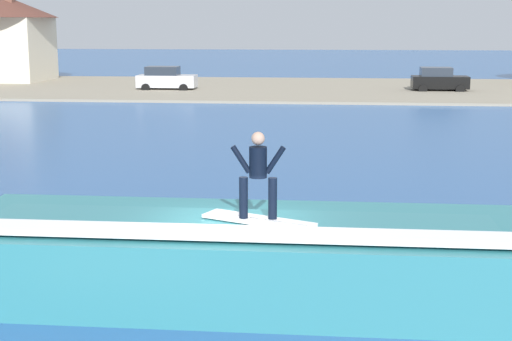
% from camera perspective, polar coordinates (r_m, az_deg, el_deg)
% --- Properties ---
extents(ground_plane, '(260.00, 260.00, 0.00)m').
position_cam_1_polar(ground_plane, '(14.70, -1.84, -9.71)').
color(ground_plane, '#2D5B99').
extents(wave_crest, '(10.99, 3.76, 1.63)m').
position_cam_1_polar(wave_crest, '(14.82, -1.11, -6.40)').
color(wave_crest, teal).
rests_on(wave_crest, ground_plane).
extents(surfboard, '(2.16, 1.35, 0.06)m').
position_cam_1_polar(surfboard, '(13.95, 0.19, -3.70)').
color(surfboard, white).
rests_on(surfboard, wave_crest).
extents(surfer, '(0.99, 0.32, 1.59)m').
position_cam_1_polar(surfer, '(13.76, 0.15, -0.03)').
color(surfer, black).
rests_on(surfer, surfboard).
extents(shoreline_bank, '(120.00, 21.04, 0.17)m').
position_cam_1_polar(shoreline_bank, '(59.57, 3.89, 6.07)').
color(shoreline_bank, gray).
rests_on(shoreline_bank, ground_plane).
extents(car_near_shore, '(4.38, 2.18, 1.86)m').
position_cam_1_polar(car_near_shore, '(58.52, -6.69, 6.78)').
color(car_near_shore, silver).
rests_on(car_near_shore, ground_plane).
extents(car_far_shore, '(4.09, 2.18, 1.86)m').
position_cam_1_polar(car_far_shore, '(58.60, 13.40, 6.56)').
color(car_far_shore, black).
rests_on(car_far_shore, ground_plane).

